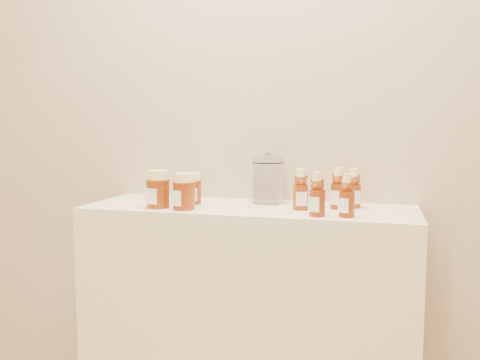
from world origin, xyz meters
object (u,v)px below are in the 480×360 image
(bear_bottle_front_left, at_px, (317,191))
(honey_jar_left, at_px, (158,189))
(display_table, at_px, (248,325))
(glass_canister, at_px, (268,179))
(bear_bottle_back_left, at_px, (301,186))

(bear_bottle_front_left, bearing_deg, honey_jar_left, -166.17)
(display_table, height_order, honey_jar_left, honey_jar_left)
(display_table, relative_size, bear_bottle_front_left, 7.36)
(bear_bottle_front_left, relative_size, glass_canister, 0.87)
(bear_bottle_back_left, distance_m, glass_canister, 0.18)
(bear_bottle_back_left, bearing_deg, honey_jar_left, 175.04)
(glass_canister, bearing_deg, bear_bottle_back_left, -39.18)
(bear_bottle_front_left, height_order, honey_jar_left, bear_bottle_front_left)
(bear_bottle_back_left, relative_size, glass_canister, 0.87)
(bear_bottle_back_left, xyz_separation_m, bear_bottle_front_left, (0.07, -0.11, -0.00))
(display_table, bearing_deg, bear_bottle_front_left, -26.56)
(display_table, relative_size, bear_bottle_back_left, 7.31)
(honey_jar_left, bearing_deg, bear_bottle_back_left, 22.04)
(honey_jar_left, bearing_deg, bear_bottle_front_left, 9.38)
(bear_bottle_front_left, xyz_separation_m, glass_canister, (-0.21, 0.23, 0.01))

